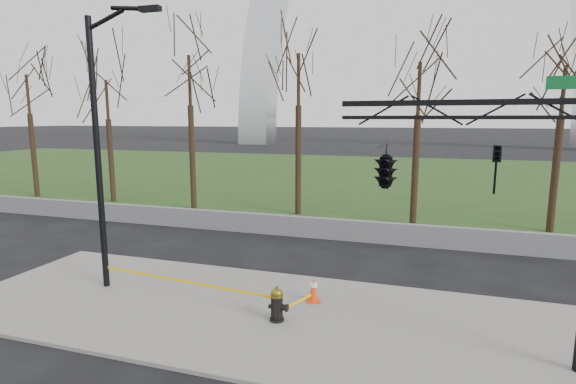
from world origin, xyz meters
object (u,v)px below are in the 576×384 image
(street_light, at_px, (103,135))
(traffic_signal_mast, at_px, (422,167))
(fire_hydrant, at_px, (277,305))
(traffic_cone, at_px, (313,290))

(street_light, relative_size, traffic_signal_mast, 1.37)
(fire_hydrant, height_order, traffic_signal_mast, traffic_signal_mast)
(fire_hydrant, bearing_deg, traffic_signal_mast, 1.79)
(fire_hydrant, distance_m, traffic_cone, 1.55)
(traffic_signal_mast, bearing_deg, street_light, 177.52)
(fire_hydrant, height_order, traffic_cone, fire_hydrant)
(street_light, height_order, traffic_signal_mast, street_light)
(fire_hydrant, relative_size, traffic_signal_mast, 0.15)
(traffic_cone, relative_size, traffic_signal_mast, 0.12)
(fire_hydrant, bearing_deg, traffic_cone, 72.24)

